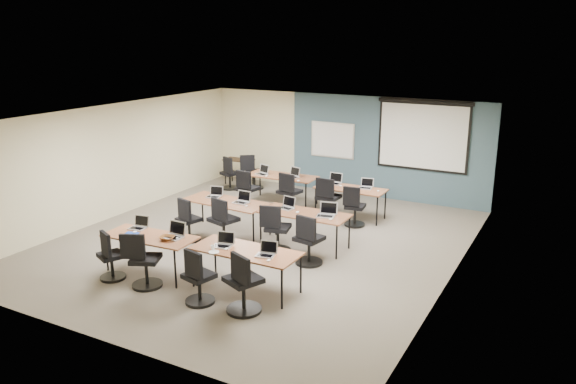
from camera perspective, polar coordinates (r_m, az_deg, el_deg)
The scene contains 58 objects.
floor at distance 12.00m, azimuth -2.91°, elevation -5.08°, with size 8.00×9.00×0.02m, color #6B6354.
ceiling at distance 11.32m, azimuth -3.10°, elevation 7.80°, with size 8.00×9.00×0.02m, color white.
wall_back at distance 15.52m, azimuth 5.66°, elevation 4.85°, with size 8.00×0.04×2.70m, color beige.
wall_front at distance 8.27m, azimuth -19.44°, elevation -5.81°, with size 8.00×0.04×2.70m, color beige.
wall_left at distance 14.03m, azimuth -17.14°, elevation 3.07°, with size 0.04×9.00×2.70m, color beige.
wall_right at distance 10.18m, azimuth 16.66°, elevation -1.55°, with size 0.04×9.00×2.70m, color beige.
blue_accent_panel at distance 15.06m, azimuth 10.01°, elevation 4.36°, with size 5.50×0.04×2.70m, color #3D5977.
whiteboard at distance 15.55m, azimuth 4.54°, elevation 5.27°, with size 1.28×0.03×0.98m.
projector_screen at distance 14.64m, azimuth 13.57°, elevation 5.97°, with size 2.40×0.10×1.82m.
training_table_front_left at distance 10.54m, azimuth -13.85°, elevation -4.58°, with size 1.74×0.72×0.73m.
training_table_front_right at distance 9.60m, azimuth -4.32°, elevation -6.14°, with size 1.89×0.79×0.73m.
training_table_mid_left at distance 12.39m, azimuth -6.31°, elevation -1.11°, with size 1.94×0.81×0.73m.
training_table_mid_right at distance 11.52m, azimuth 1.70°, elevation -2.35°, with size 1.85×0.77×0.73m.
training_table_back_left at distance 14.55m, azimuth -0.63°, elevation 1.52°, with size 1.84×0.77×0.73m.
training_table_back_right at distance 13.44m, azimuth 6.37°, elevation 0.19°, with size 1.68×0.70×0.73m.
laptop_0 at distance 10.95m, azimuth -14.91°, elevation -3.29°, with size 0.31×0.26×0.23m.
mouse_0 at distance 10.76m, azimuth -15.30°, elevation -3.93°, with size 0.06×0.10×0.04m, color white.
task_chair_0 at distance 10.55m, azimuth -17.61°, elevation -6.56°, with size 0.49×0.46×0.95m.
laptop_1 at distance 10.34m, azimuth -11.49°, elevation -4.15°, with size 0.36×0.31×0.27m.
mouse_1 at distance 10.24m, azimuth -11.18°, elevation -4.66°, with size 0.06×0.10×0.03m, color white.
task_chair_1 at distance 10.09m, azimuth -14.52°, elevation -7.16°, with size 0.57×0.53×1.01m.
laptop_2 at distance 9.78m, azimuth -6.58°, elevation -5.15°, with size 0.32×0.27×0.24m.
mouse_2 at distance 9.64m, azimuth -6.28°, elevation -5.76°, with size 0.06×0.10×0.03m, color white.
task_chair_2 at distance 9.31m, azimuth -9.14°, elevation -8.95°, with size 0.49×0.49×0.98m.
laptop_3 at distance 9.33m, azimuth -2.19°, elevation -6.12°, with size 0.30×0.26×0.23m.
mouse_3 at distance 9.12m, azimuth -1.98°, elevation -6.95°, with size 0.06×0.09×0.03m, color white.
task_chair_3 at distance 8.94m, azimuth -4.60°, elevation -9.65°, with size 0.61×0.57×1.04m.
laptop_4 at distance 12.72m, azimuth -7.47°, elevation -0.24°, with size 0.31×0.26×0.23m.
mouse_4 at distance 12.44m, azimuth -7.70°, elevation -0.84°, with size 0.06×0.09×0.03m, color white.
task_chair_4 at distance 12.09m, azimuth -10.13°, elevation -3.15°, with size 0.49×0.48×0.97m.
laptop_5 at distance 12.22m, azimuth -4.69°, elevation -0.81°, with size 0.33×0.28×0.25m.
mouse_5 at distance 11.96m, azimuth -4.25°, elevation -1.42°, with size 0.05×0.09×0.03m, color white.
task_chair_5 at distance 11.73m, azimuth -6.64°, elevation -3.39°, with size 0.58×0.58×1.05m.
laptop_6 at distance 11.79m, azimuth -0.08°, elevation -1.38°, with size 0.32×0.27×0.24m.
mouse_6 at distance 11.52m, azimuth 0.97°, elevation -2.05°, with size 0.06×0.10×0.04m, color white.
task_chair_6 at distance 11.29m, azimuth -1.23°, elevation -4.15°, with size 0.54×0.53×1.01m.
laptop_7 at distance 11.31m, azimuth 3.96°, elevation -2.13°, with size 0.36×0.31×0.27m.
mouse_7 at distance 11.11m, azimuth 4.37°, elevation -2.77°, with size 0.06×0.10×0.04m, color white.
task_chair_7 at distance 10.71m, azimuth 2.07°, elevation -5.29°, with size 0.53×0.53×1.01m.
laptop_8 at distance 14.67m, azimuth -2.60°, elevation 2.05°, with size 0.32×0.28×0.25m.
mouse_8 at distance 14.45m, azimuth -2.20°, elevation 1.64°, with size 0.06×0.10×0.04m, color white.
task_chair_8 at distance 14.13m, azimuth -4.22°, elevation -0.07°, with size 0.54×0.54×1.02m.
laptop_9 at distance 14.38m, azimuth 0.56°, elevation 1.78°, with size 0.33×0.28×0.25m.
mouse_9 at distance 13.98m, azimuth 1.06°, elevation 1.16°, with size 0.06×0.10×0.04m, color white.
task_chair_9 at distance 13.78m, azimuth 0.08°, elevation -0.42°, with size 0.55×0.55×1.03m.
laptop_10 at distance 13.79m, azimuth 4.75°, elevation 1.13°, with size 0.34×0.29×0.26m.
mouse_10 at distance 13.56m, azimuth 5.36°, elevation 0.64°, with size 0.06×0.10×0.03m, color white.
task_chair_10 at distance 13.31m, azimuth 4.04°, elevation -1.01°, with size 0.56×0.56×1.04m.
laptop_11 at distance 13.46m, azimuth 7.93°, elevation 0.64°, with size 0.30×0.26×0.23m.
mouse_11 at distance 13.23m, azimuth 9.14°, elevation 0.11°, with size 0.05×0.09×0.03m, color white.
task_chair_11 at distance 12.91m, azimuth 6.72°, elevation -1.79°, with size 0.48×0.48×0.96m.
blue_mousepad at distance 10.70m, azimuth -15.63°, elevation -4.11°, with size 0.25×0.21×0.01m, color #183698.
snack_bowl at distance 10.24m, azimuth -12.19°, elevation -4.55°, with size 0.32×0.32×0.08m, color brown.
snack_plate at distance 9.55m, azimuth -7.54°, elevation -6.06°, with size 0.18×0.18×0.01m, color white.
coffee_cup at distance 9.63m, azimuth -7.64°, elevation -5.64°, with size 0.06×0.06×0.06m, color silver.
utility_table at distance 16.45m, azimuth -5.03°, elevation 2.98°, with size 0.85×0.47×0.75m.
spare_chair_a at distance 15.97m, azimuth -3.61°, elevation 1.76°, with size 0.58×0.51×0.99m.
spare_chair_b at distance 15.97m, azimuth -5.98°, elevation 1.64°, with size 0.49×0.47×0.96m.
Camera 1 is at (5.84, -9.58, 4.26)m, focal length 35.00 mm.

